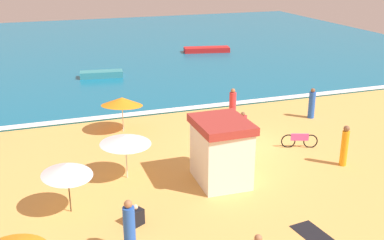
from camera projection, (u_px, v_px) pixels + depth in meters
The scene contains 18 objects.
ground_plane at pixel (243, 145), 23.57m from camera, with size 60.00×60.00×0.00m, color #E0A856.
ocean_water at pixel (128, 46), 48.46m from camera, with size 60.00×44.00×0.10m, color #146B93.
wave_breaker_foam at pixel (200, 107), 29.14m from camera, with size 57.00×0.70×0.01m, color white.
lifeguard_cabana at pixel (221, 151), 19.42m from camera, with size 2.12×2.64×2.73m.
beach_umbrella_1 at pixel (125, 140), 19.61m from camera, with size 3.08×3.08×1.99m.
beach_umbrella_2 at pixel (67, 169), 16.96m from camera, with size 2.63×2.64×2.08m.
beach_umbrella_6 at pixel (122, 101), 24.85m from camera, with size 3.12×3.12×2.03m.
parked_bicycle at pixel (299, 140), 23.19m from camera, with size 1.73×0.68×0.76m.
beachgoer_0 at pixel (345, 146), 21.06m from camera, with size 0.42×0.42×1.92m.
beachgoer_1 at pixel (242, 140), 21.74m from camera, with size 0.47×0.47×1.94m.
beachgoer_2 at pixel (136, 216), 16.63m from camera, with size 0.63×0.63×0.78m.
beachgoer_3 at pixel (243, 120), 26.08m from camera, with size 0.54×0.54×0.83m.
beachgoer_4 at pixel (233, 105), 26.82m from camera, with size 0.55×0.55×1.90m.
beachgoer_7 at pixel (129, 228), 14.93m from camera, with size 0.40×0.40×1.86m.
beachgoer_8 at pixel (312, 104), 27.23m from camera, with size 0.50×0.50×1.79m.
beach_towel_0 at pixel (314, 235), 16.06m from camera, with size 1.07×1.76×0.01m.
small_boat_0 at pixel (207, 50), 45.16m from camera, with size 4.52×2.12×0.47m.
small_boat_1 at pixel (101, 74), 35.99m from camera, with size 3.34×1.50×0.49m.
Camera 1 is at (-9.60, -19.71, 9.13)m, focal length 43.83 mm.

